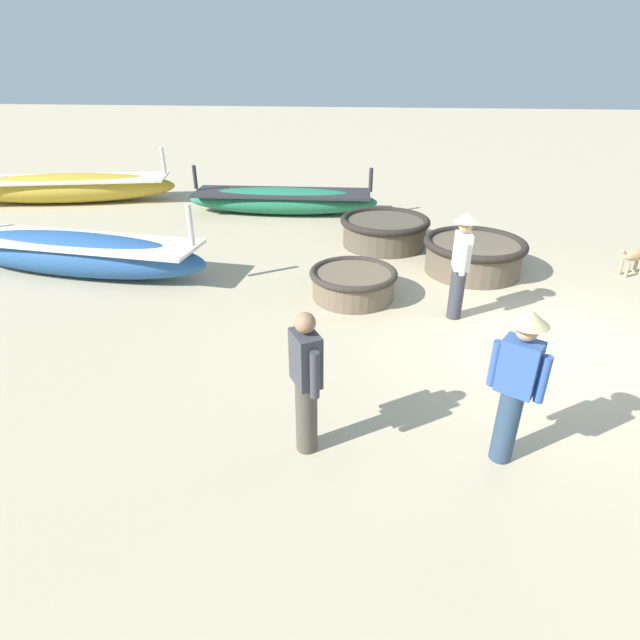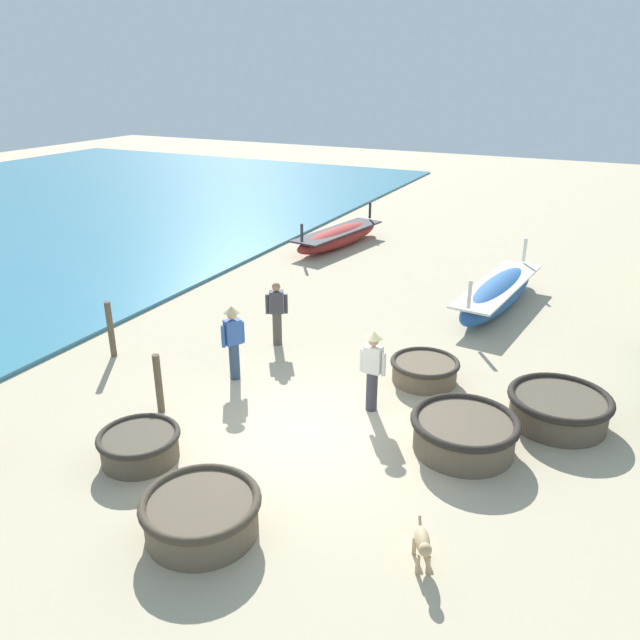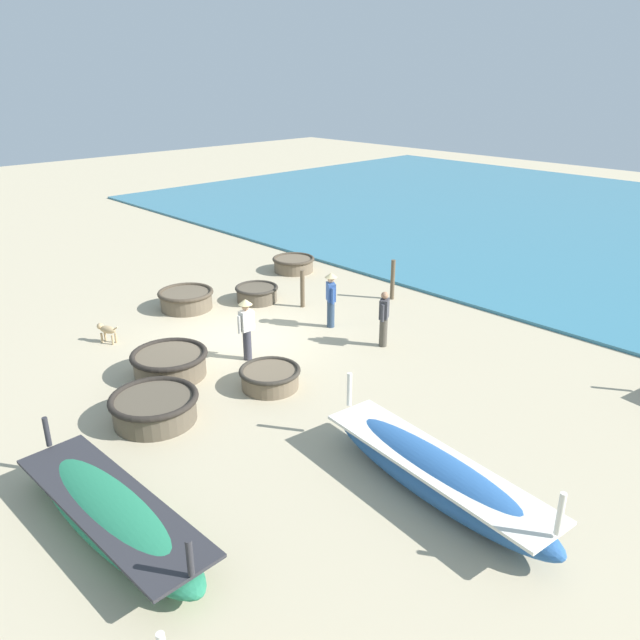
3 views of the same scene
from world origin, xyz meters
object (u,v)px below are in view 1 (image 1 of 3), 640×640
(long_boat_green_hull, at_px, (283,200))
(long_boat_red_hull, at_px, (68,187))
(fisherman_standing_right, at_px, (461,260))
(dog, at_px, (637,256))
(coracle_center, at_px, (353,283))
(fisherman_crouching, at_px, (517,379))
(coracle_weathered, at_px, (384,230))
(coracle_front_left, at_px, (474,254))
(fisherman_standing_left, at_px, (306,381))
(long_boat_white_hull, at_px, (76,253))

(long_boat_green_hull, relative_size, long_boat_red_hull, 0.83)
(fisherman_standing_right, relative_size, dog, 2.62)
(coracle_center, xyz_separation_m, fisherman_crouching, (-3.70, -1.68, 0.69))
(coracle_weathered, bearing_deg, fisherman_crouching, -169.97)
(coracle_front_left, distance_m, long_boat_green_hull, 5.63)
(coracle_center, height_order, coracle_weathered, coracle_weathered)
(fisherman_standing_left, bearing_deg, dog, -45.52)
(coracle_center, xyz_separation_m, fisherman_standing_left, (-3.77, 0.28, 0.57))
(long_boat_red_hull, bearing_deg, fisherman_standing_right, -121.77)
(coracle_center, height_order, coracle_front_left, coracle_front_left)
(fisherman_standing_left, height_order, fisherman_standing_right, fisherman_standing_right)
(coracle_center, distance_m, coracle_weathered, 2.82)
(long_boat_red_hull, height_order, fisherman_standing_left, fisherman_standing_left)
(coracle_center, relative_size, fisherman_standing_right, 0.88)
(fisherman_standing_left, bearing_deg, coracle_weathered, -7.15)
(coracle_center, bearing_deg, fisherman_crouching, -155.58)
(long_boat_white_hull, xyz_separation_m, dog, (1.10, -10.32, -0.04))
(long_boat_white_hull, height_order, long_boat_red_hull, long_boat_white_hull)
(long_boat_green_hull, distance_m, fisherman_standing_right, 6.76)
(long_boat_red_hull, relative_size, dog, 9.38)
(long_boat_red_hull, bearing_deg, long_boat_white_hull, -148.45)
(long_boat_red_hull, bearing_deg, fisherman_standing_left, -139.41)
(fisherman_standing_left, bearing_deg, fisherman_standing_right, -30.60)
(coracle_front_left, bearing_deg, dog, -86.36)
(long_boat_red_hull, distance_m, fisherman_crouching, 13.59)
(fisherman_standing_right, bearing_deg, long_boat_red_hull, 58.23)
(long_boat_red_hull, xyz_separation_m, fisherman_standing_right, (-6.11, -9.87, 0.54))
(coracle_weathered, xyz_separation_m, fisherman_crouching, (-6.46, -1.14, 0.62))
(fisherman_crouching, height_order, fisherman_standing_left, fisherman_crouching)
(long_boat_green_hull, bearing_deg, coracle_front_left, -130.53)
(long_boat_green_hull, bearing_deg, long_boat_red_hull, 85.42)
(coracle_weathered, xyz_separation_m, fisherman_standing_right, (-3.34, -1.07, 0.62))
(long_boat_green_hull, bearing_deg, fisherman_standing_left, -168.42)
(fisherman_crouching, distance_m, fisherman_standing_right, 3.13)
(coracle_center, height_order, long_boat_green_hull, long_boat_green_hull)
(long_boat_white_hull, distance_m, long_boat_green_hull, 5.50)
(fisherman_standing_left, height_order, dog, fisherman_standing_left)
(coracle_weathered, xyz_separation_m, long_boat_green_hull, (2.28, 2.63, 0.01))
(coracle_center, distance_m, dog, 5.40)
(long_boat_green_hull, height_order, long_boat_red_hull, long_boat_red_hull)
(coracle_weathered, relative_size, fisherman_crouching, 1.14)
(long_boat_white_hull, bearing_deg, fisherman_standing_right, -98.80)
(dog, bearing_deg, coracle_weathered, 75.64)
(long_boat_green_hull, bearing_deg, coracle_center, -157.49)
(fisherman_crouching, distance_m, fisherman_standing_left, 1.97)
(coracle_center, bearing_deg, long_boat_white_hull, 84.72)
(long_boat_white_hull, distance_m, fisherman_standing_right, 6.86)
(long_boat_red_hull, xyz_separation_m, dog, (-3.96, -13.43, -0.04))
(coracle_front_left, distance_m, long_boat_white_hull, 7.40)
(coracle_front_left, xyz_separation_m, fisherman_standing_left, (-5.16, 2.47, 0.49))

